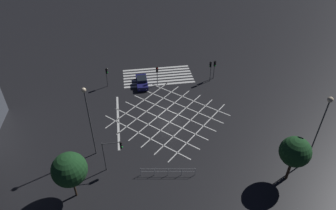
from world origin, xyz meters
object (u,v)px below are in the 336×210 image
object	(u,v)px
street_lamp_west	(88,111)
street_tree_near	(295,152)
waiting_car	(142,82)
traffic_light_sw_main	(210,67)
traffic_light_median_south	(157,72)
street_lamp_east	(324,115)
traffic_light_sw_cross	(215,66)
traffic_light_ne_main	(113,149)
street_tree_far	(69,170)
traffic_light_se_main	(107,73)

from	to	relation	value
street_lamp_west	street_tree_near	world-z (taller)	street_lamp_west
street_lamp_west	waiting_car	xyz separation A→B (m)	(-6.82, -14.56, -5.86)
traffic_light_sw_main	traffic_light_median_south	bearing A→B (deg)	-0.00
street_lamp_east	traffic_light_sw_main	bearing A→B (deg)	-71.32
traffic_light_sw_cross	traffic_light_sw_main	bearing A→B (deg)	-53.82
street_tree_near	traffic_light_sw_cross	bearing A→B (deg)	-84.63
street_lamp_west	waiting_car	size ratio (longest dim) A/B	2.17
traffic_light_ne_main	street_lamp_east	size ratio (longest dim) A/B	0.45
street_tree_far	street_lamp_west	bearing A→B (deg)	-107.10
street_tree_near	street_tree_far	bearing A→B (deg)	-3.29
traffic_light_sw_cross	waiting_car	distance (m)	12.16
traffic_light_sw_cross	street_lamp_east	size ratio (longest dim) A/B	0.36
traffic_light_ne_main	street_tree_near	size ratio (longest dim) A/B	0.72
traffic_light_sw_main	waiting_car	distance (m)	11.31
traffic_light_sw_cross	street_lamp_west	bearing A→B (deg)	-52.12
street_lamp_east	street_lamp_west	xyz separation A→B (m)	(24.43, -5.22, -0.41)
traffic_light_se_main	street_tree_far	world-z (taller)	street_tree_far
traffic_light_median_south	street_tree_far	bearing A→B (deg)	-29.17
street_lamp_east	street_tree_near	bearing A→B (deg)	29.09
traffic_light_median_south	traffic_light_sw_main	bearing A→B (deg)	90.00
traffic_light_median_south	street_lamp_east	size ratio (longest dim) A/B	0.37
traffic_light_ne_main	street_tree_near	xyz separation A→B (m)	(-18.57, 4.36, 1.05)
traffic_light_sw_main	traffic_light_sw_cross	size ratio (longest dim) A/B	1.09
street_tree_near	traffic_light_median_south	bearing A→B (deg)	-61.26
traffic_light_sw_main	traffic_light_sw_cross	xyz separation A→B (m)	(-0.91, -0.67, -0.21)
street_tree_far	waiting_car	distance (m)	22.43
traffic_light_median_south	traffic_light_sw_cross	distance (m)	9.58
traffic_light_sw_main	traffic_light_se_main	distance (m)	16.54
traffic_light_ne_main	traffic_light_sw_cross	distance (m)	24.06
traffic_light_se_main	street_tree_near	distance (m)	29.58
street_tree_near	waiting_car	size ratio (longest dim) A/B	1.32
traffic_light_ne_main	street_tree_far	bearing A→B (deg)	-143.58
traffic_light_se_main	traffic_light_median_south	bearing A→B (deg)	-7.47
traffic_light_median_south	traffic_light_ne_main	size ratio (longest dim) A/B	0.82
traffic_light_sw_cross	street_tree_near	distance (m)	22.00
traffic_light_median_south	waiting_car	world-z (taller)	traffic_light_median_south
street_tree_near	waiting_car	bearing A→B (deg)	-57.07
waiting_car	street_lamp_east	bearing A→B (deg)	41.68
traffic_light_se_main	street_tree_far	bearing A→B (deg)	-98.80
traffic_light_sw_main	street_tree_near	world-z (taller)	street_tree_near
traffic_light_sw_cross	street_tree_near	bearing A→B (deg)	5.37
traffic_light_sw_main	street_lamp_west	distance (m)	23.07
street_lamp_west	street_lamp_east	bearing A→B (deg)	167.94
traffic_light_ne_main	street_lamp_east	bearing A→B (deg)	-6.18
traffic_light_ne_main	traffic_light_median_south	bearing A→B (deg)	67.54
traffic_light_ne_main	waiting_car	size ratio (longest dim) A/B	0.95
traffic_light_se_main	street_tree_near	size ratio (longest dim) A/B	0.58
traffic_light_ne_main	street_tree_near	distance (m)	19.10
traffic_light_sw_cross	street_tree_far	bearing A→B (deg)	-45.16
traffic_light_se_main	waiting_car	size ratio (longest dim) A/B	0.76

